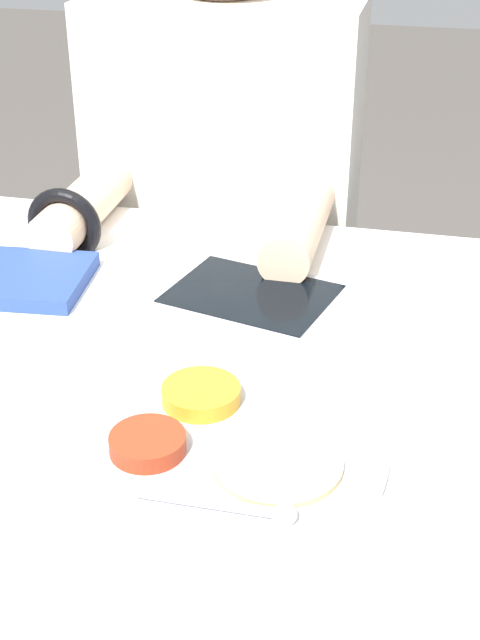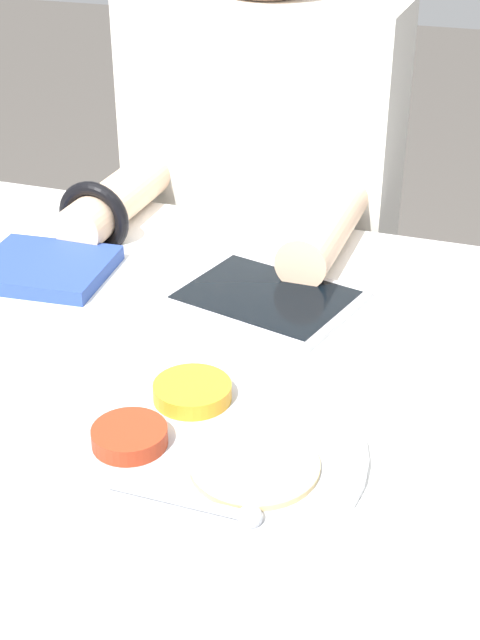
{
  "view_description": "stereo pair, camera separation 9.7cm",
  "coord_description": "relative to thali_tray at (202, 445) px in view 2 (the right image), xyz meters",
  "views": [
    {
      "loc": [
        0.28,
        -0.8,
        1.31
      ],
      "look_at": [
        0.1,
        0.02,
        0.83
      ],
      "focal_mm": 50.0,
      "sensor_mm": 36.0,
      "label": 1
    },
    {
      "loc": [
        0.38,
        -0.78,
        1.31
      ],
      "look_at": [
        0.1,
        0.02,
        0.83
      ],
      "focal_mm": 50.0,
      "sensor_mm": 36.0,
      "label": 2
    }
  ],
  "objects": [
    {
      "name": "red_notebook",
      "position": [
        -0.34,
        0.29,
        0.0
      ],
      "size": [
        0.18,
        0.16,
        0.02
      ],
      "color": "silver",
      "rests_on": "dining_table"
    },
    {
      "name": "tablet_device",
      "position": [
        -0.04,
        0.32,
        -0.0
      ],
      "size": [
        0.26,
        0.22,
        0.01
      ],
      "color": "#B7B7BC",
      "rests_on": "dining_table"
    },
    {
      "name": "thali_tray",
      "position": [
        0.0,
        0.0,
        0.0
      ],
      "size": [
        0.31,
        0.31,
        0.03
      ],
      "color": "#B7BABF",
      "rests_on": "dining_table"
    },
    {
      "name": "person_diner",
      "position": [
        -0.17,
        0.7,
        -0.2
      ],
      "size": [
        0.43,
        0.46,
        1.24
      ],
      "color": "black",
      "rests_on": "ground_plane"
    },
    {
      "name": "dining_table",
      "position": [
        -0.11,
        0.14,
        -0.39
      ],
      "size": [
        0.97,
        0.87,
        0.77
      ],
      "color": "silver",
      "rests_on": "ground_plane"
    }
  ]
}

